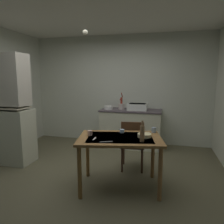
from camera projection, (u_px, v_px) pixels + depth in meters
ground_plane at (93, 177)px, 3.45m from camera, size 5.38×5.38×0.00m
wall_back at (120, 90)px, 5.26m from camera, size 4.48×0.10×2.64m
ceiling_slab at (90, 2)px, 3.03m from camera, size 4.48×4.22×0.10m
hutch_cabinet at (8, 113)px, 3.96m from camera, size 0.85×0.46×2.05m
counter_cabinet at (131, 128)px, 4.97m from camera, size 1.40×0.64×0.88m
sink_basin at (137, 107)px, 4.85m from camera, size 0.44×0.34×0.15m
hand_pump at (121, 102)px, 4.97m from camera, size 0.05×0.27×0.39m
mixing_bowl_counter at (108, 108)px, 4.97m from camera, size 0.20×0.20×0.08m
stoneware_crock at (121, 107)px, 4.95m from camera, size 0.14×0.14×0.13m
dining_table at (120, 144)px, 3.04m from camera, size 1.31×1.00×0.77m
chair_far_side at (132, 144)px, 3.65m from camera, size 0.44×0.44×0.89m
serving_bowl_wide at (144, 135)px, 3.02m from camera, size 0.20×0.20×0.05m
mug_dark at (122, 131)px, 3.26m from camera, size 0.07×0.07×0.06m
mug_tall at (154, 130)px, 3.27m from camera, size 0.07×0.07×0.08m
teacup_mint at (90, 133)px, 3.11m from camera, size 0.07×0.07×0.07m
glass_bottle at (142, 133)px, 2.79m from camera, size 0.06×0.06×0.28m
table_knife at (106, 142)px, 2.79m from camera, size 0.16×0.09×0.00m
teaspoon_near_bowl at (94, 139)px, 2.94m from camera, size 0.02×0.14×0.00m
pendant_bulb at (85, 32)px, 3.30m from camera, size 0.08×0.08×0.08m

